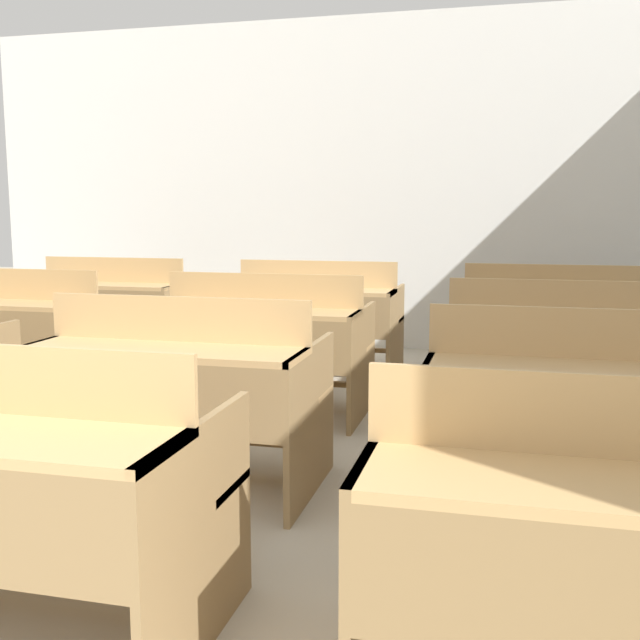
# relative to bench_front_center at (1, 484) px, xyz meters

# --- Properties ---
(wall_back) EXTENTS (7.14, 0.06, 3.13)m
(wall_back) POSITION_rel_bench_front_center_xyz_m (-0.19, 5.27, 1.08)
(wall_back) COLOR silver
(wall_back) RESTS_ON ground_plane
(bench_front_center) EXTENTS (1.31, 0.81, 0.92)m
(bench_front_center) POSITION_rel_bench_front_center_xyz_m (0.00, 0.00, 0.00)
(bench_front_center) COLOR #93754B
(bench_front_center) RESTS_ON ground_plane
(bench_front_right) EXTENTS (1.31, 0.81, 0.92)m
(bench_front_right) POSITION_rel_bench_front_center_xyz_m (1.80, -0.00, 0.00)
(bench_front_right) COLOR olive
(bench_front_right) RESTS_ON ground_plane
(bench_second_center) EXTENTS (1.31, 0.81, 0.92)m
(bench_second_center) POSITION_rel_bench_front_center_xyz_m (-0.00, 1.30, 0.00)
(bench_second_center) COLOR #95764C
(bench_second_center) RESTS_ON ground_plane
(bench_second_right) EXTENTS (1.31, 0.81, 0.92)m
(bench_second_right) POSITION_rel_bench_front_center_xyz_m (1.83, 1.32, 0.00)
(bench_second_right) COLOR #96784E
(bench_second_right) RESTS_ON ground_plane
(bench_third_left) EXTENTS (1.31, 0.81, 0.92)m
(bench_third_left) POSITION_rel_bench_front_center_xyz_m (-1.85, 2.61, 0.00)
(bench_third_left) COLOR olive
(bench_third_left) RESTS_ON ground_plane
(bench_third_center) EXTENTS (1.31, 0.81, 0.92)m
(bench_third_center) POSITION_rel_bench_front_center_xyz_m (-0.02, 2.65, 0.00)
(bench_third_center) COLOR olive
(bench_third_center) RESTS_ON ground_plane
(bench_third_right) EXTENTS (1.31, 0.81, 0.92)m
(bench_third_right) POSITION_rel_bench_front_center_xyz_m (1.81, 2.63, 0.00)
(bench_third_right) COLOR #997B51
(bench_third_right) RESTS_ON ground_plane
(bench_back_left) EXTENTS (1.31, 0.81, 0.92)m
(bench_back_left) POSITION_rel_bench_front_center_xyz_m (-1.82, 3.93, 0.00)
(bench_back_left) COLOR #93744A
(bench_back_left) RESTS_ON ground_plane
(bench_back_center) EXTENTS (1.31, 0.81, 0.92)m
(bench_back_center) POSITION_rel_bench_front_center_xyz_m (0.00, 3.95, 0.00)
(bench_back_center) COLOR #96774D
(bench_back_center) RESTS_ON ground_plane
(bench_back_right) EXTENTS (1.31, 0.81, 0.92)m
(bench_back_right) POSITION_rel_bench_front_center_xyz_m (1.83, 3.95, 0.00)
(bench_back_right) COLOR #96774D
(bench_back_right) RESTS_ON ground_plane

